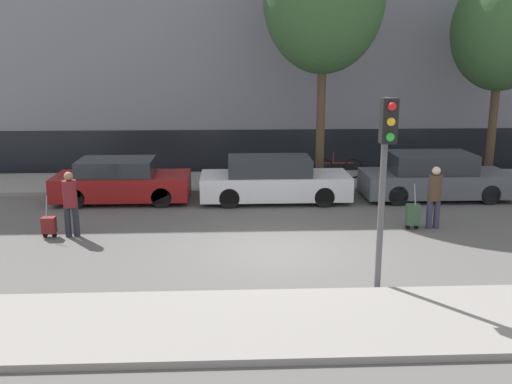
# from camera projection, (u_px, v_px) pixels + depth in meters

# --- Properties ---
(ground_plane) EXTENTS (80.00, 80.00, 0.00)m
(ground_plane) POSITION_uv_depth(u_px,v_px,m) (278.00, 250.00, 13.10)
(ground_plane) COLOR #565451
(sidewalk_near) EXTENTS (28.00, 2.50, 0.12)m
(sidewalk_near) POSITION_uv_depth(u_px,v_px,m) (297.00, 322.00, 9.45)
(sidewalk_near) COLOR gray
(sidewalk_near) RESTS_ON ground_plane
(sidewalk_far) EXTENTS (28.00, 3.00, 0.12)m
(sidewalk_far) POSITION_uv_depth(u_px,v_px,m) (261.00, 182.00, 19.89)
(sidewalk_far) COLOR gray
(sidewalk_far) RESTS_ON ground_plane
(building_facade) EXTENTS (28.00, 2.06, 11.22)m
(building_facade) POSITION_uv_depth(u_px,v_px,m) (257.00, 22.00, 21.69)
(building_facade) COLOR slate
(building_facade) RESTS_ON ground_plane
(parked_car_0) EXTENTS (4.04, 1.71, 1.31)m
(parked_car_0) POSITION_uv_depth(u_px,v_px,m) (121.00, 182.00, 17.31)
(parked_car_0) COLOR maroon
(parked_car_0) RESTS_ON ground_plane
(parked_car_1) EXTENTS (4.50, 1.72, 1.36)m
(parked_car_1) POSITION_uv_depth(u_px,v_px,m) (274.00, 181.00, 17.36)
(parked_car_1) COLOR silver
(parked_car_1) RESTS_ON ground_plane
(parked_car_2) EXTENTS (4.51, 1.77, 1.44)m
(parked_car_2) POSITION_uv_depth(u_px,v_px,m) (434.00, 177.00, 17.68)
(parked_car_2) COLOR #4C5156
(parked_car_2) RESTS_ON ground_plane
(pedestrian_left) EXTENTS (0.35, 0.34, 1.63)m
(pedestrian_left) POSITION_uv_depth(u_px,v_px,m) (70.00, 200.00, 13.89)
(pedestrian_left) COLOR #23232D
(pedestrian_left) RESTS_ON ground_plane
(trolley_left) EXTENTS (0.34, 0.29, 1.06)m
(trolley_left) POSITION_uv_depth(u_px,v_px,m) (49.00, 225.00, 13.95)
(trolley_left) COLOR maroon
(trolley_left) RESTS_ON ground_plane
(pedestrian_right) EXTENTS (0.35, 0.34, 1.62)m
(pedestrian_right) POSITION_uv_depth(u_px,v_px,m) (435.00, 194.00, 14.56)
(pedestrian_right) COLOR #383347
(pedestrian_right) RESTS_ON ground_plane
(trolley_right) EXTENTS (0.34, 0.29, 1.20)m
(trolley_right) POSITION_uv_depth(u_px,v_px,m) (413.00, 215.00, 14.61)
(trolley_right) COLOR #335138
(trolley_right) RESTS_ON ground_plane
(traffic_light) EXTENTS (0.28, 0.47, 3.65)m
(traffic_light) POSITION_uv_depth(u_px,v_px,m) (386.00, 156.00, 10.28)
(traffic_light) COLOR #515154
(traffic_light) RESTS_ON ground_plane
(parked_bicycle) EXTENTS (1.77, 0.06, 0.96)m
(parked_bicycle) POSITION_uv_depth(u_px,v_px,m) (338.00, 168.00, 20.01)
(parked_bicycle) COLOR black
(parked_bicycle) RESTS_ON sidewalk_far
(bare_tree_down_street) EXTENTS (3.21, 3.21, 7.00)m
(bare_tree_down_street) POSITION_uv_depth(u_px,v_px,m) (502.00, 31.00, 18.48)
(bare_tree_down_street) COLOR #4C3826
(bare_tree_down_street) RESTS_ON sidewalk_far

